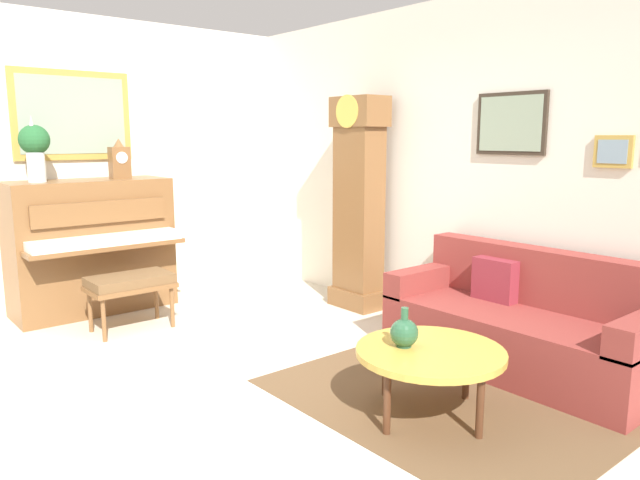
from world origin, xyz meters
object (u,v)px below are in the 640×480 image
at_px(piano, 92,246).
at_px(coffee_table, 430,354).
at_px(piano_bench, 130,284).
at_px(grandfather_clock, 359,209).
at_px(mantel_clock, 120,160).
at_px(flower_vase, 35,146).
at_px(green_jug, 404,332).
at_px(couch, 522,325).

xyz_separation_m(piano, coffee_table, (3.49, 0.76, -0.25)).
height_order(piano_bench, grandfather_clock, grandfather_clock).
height_order(mantel_clock, flower_vase, flower_vase).
distance_m(piano, green_jug, 3.43).
bearing_deg(green_jug, flower_vase, -161.80).
bearing_deg(flower_vase, grandfather_clock, 58.41).
height_order(mantel_clock, green_jug, mantel_clock).
bearing_deg(flower_vase, mantel_clock, 89.96).
xyz_separation_m(piano, couch, (3.41, 1.87, -0.32)).
distance_m(piano_bench, flower_vase, 1.48).
xyz_separation_m(piano, green_jug, (3.37, 0.67, -0.13)).
distance_m(grandfather_clock, green_jug, 2.34).
distance_m(piano, flower_vase, 1.03).
relative_size(piano, mantel_clock, 3.79).
distance_m(couch, flower_vase, 4.30).
height_order(piano_bench, couch, couch).
distance_m(couch, green_jug, 1.22).
distance_m(grandfather_clock, coffee_table, 2.42).
distance_m(piano_bench, coffee_table, 2.80).
height_order(piano, couch, piano).
bearing_deg(piano, mantel_clock, 89.47).
bearing_deg(piano, coffee_table, 12.24).
relative_size(couch, mantel_clock, 5.00).
distance_m(couch, coffee_table, 1.12).
relative_size(piano, grandfather_clock, 0.71).
xyz_separation_m(flower_vase, green_jug, (3.36, 1.11, -1.06)).
relative_size(couch, green_jug, 7.92).
height_order(couch, flower_vase, flower_vase).
bearing_deg(mantel_clock, grandfather_clock, 48.57).
bearing_deg(green_jug, grandfather_clock, 143.58).
bearing_deg(couch, piano, -151.28).
relative_size(piano_bench, grandfather_clock, 0.34).
bearing_deg(coffee_table, piano_bench, -165.07).
bearing_deg(mantel_clock, green_jug, 6.07).
relative_size(piano_bench, mantel_clock, 1.84).
distance_m(piano, grandfather_clock, 2.56).
relative_size(piano_bench, green_jug, 2.92).
bearing_deg(piano, flower_vase, -89.68).
height_order(grandfather_clock, flower_vase, grandfather_clock).
bearing_deg(grandfather_clock, mantel_clock, -131.43).
height_order(couch, green_jug, couch).
distance_m(coffee_table, green_jug, 0.20).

